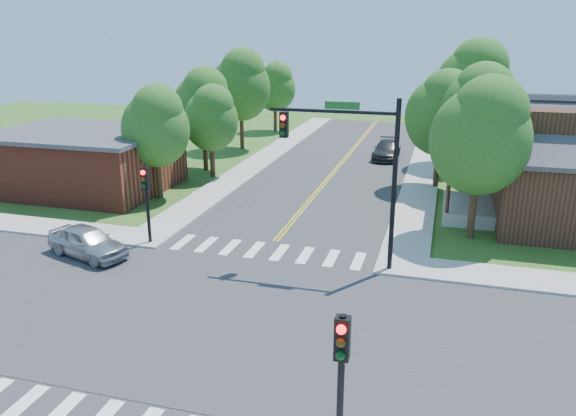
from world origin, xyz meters
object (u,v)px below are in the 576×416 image
(signal_pole_nw, at_px, (146,190))
(car_silver, at_px, (87,242))
(signal_pole_se, at_px, (341,361))
(car_dgrey, at_px, (387,150))
(signal_mast_ne, at_px, (353,156))

(signal_pole_nw, height_order, car_silver, signal_pole_nw)
(signal_pole_se, bearing_deg, car_dgrey, 94.41)
(signal_pole_se, relative_size, car_dgrey, 0.81)
(signal_mast_ne, distance_m, signal_pole_nw, 9.76)
(signal_pole_nw, xyz_separation_m, car_dgrey, (8.68, 21.44, -1.98))
(signal_mast_ne, height_order, signal_pole_nw, signal_mast_ne)
(signal_pole_nw, relative_size, car_silver, 0.87)
(signal_mast_ne, relative_size, signal_pole_se, 1.89)
(signal_mast_ne, xyz_separation_m, car_silver, (-11.40, -2.11, -4.16))
(signal_pole_se, bearing_deg, signal_mast_ne, 98.56)
(signal_pole_se, distance_m, car_silver, 16.06)
(car_silver, bearing_deg, car_dgrey, -6.27)
(signal_pole_nw, height_order, car_dgrey, signal_pole_nw)
(car_silver, bearing_deg, signal_pole_nw, -23.95)
(car_silver, xyz_separation_m, car_dgrey, (10.57, 23.54, -0.01))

